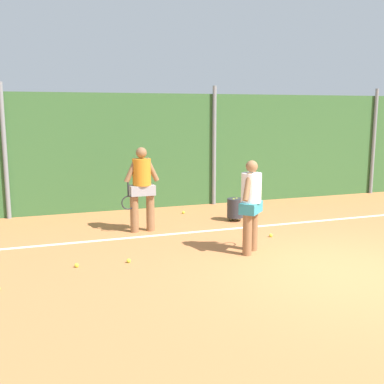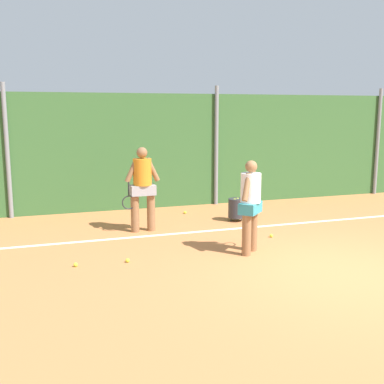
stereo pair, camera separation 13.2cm
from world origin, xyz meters
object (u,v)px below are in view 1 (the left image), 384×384
Objects in this scene: tennis_ball_3 at (129,261)px; player_foreground_near at (251,202)px; ball_hopper at (235,208)px; tennis_ball_6 at (183,212)px; tennis_ball_0 at (271,235)px; player_midcourt at (142,185)px; tennis_ball_7 at (77,265)px.

player_foreground_near is at bearing -3.82° from tennis_ball_3.
tennis_ball_3 is (-2.09, 0.14, -0.86)m from player_foreground_near.
ball_hopper reaches higher than tennis_ball_6.
player_midcourt is at bearing 150.96° from tennis_ball_0.
player_foreground_near is 24.16× the size of tennis_ball_7.
player_foreground_near is 3.03m from tennis_ball_7.
tennis_ball_3 is at bearing -121.91° from tennis_ball_6.
player_midcourt is 2.53m from tennis_ball_7.
player_midcourt reaches higher than tennis_ball_7.
tennis_ball_0 is (2.24, -1.25, -0.92)m from player_midcourt.
ball_hopper is at bearing 36.55° from tennis_ball_3.
tennis_ball_0 is 2.98m from tennis_ball_3.
tennis_ball_0 and tennis_ball_7 have the same top height.
ball_hopper is (2.15, 0.22, -0.66)m from player_midcourt.
tennis_ball_0 is at bearing 12.10° from tennis_ball_3.
tennis_ball_6 is at bearing 110.74° from tennis_ball_0.
ball_hopper is 4.18m from tennis_ball_7.
player_foreground_near is 2.26m from tennis_ball_3.
player_midcourt reaches higher than tennis_ball_0.
tennis_ball_6 is at bearing 58.09° from tennis_ball_3.
player_foreground_near is at bearing 124.46° from player_midcourt.
player_midcourt is at bearing -174.14° from ball_hopper.
ball_hopper is at bearing 27.26° from player_foreground_near.
tennis_ball_7 is at bearing -131.79° from tennis_ball_6.
ball_hopper is at bearing -174.95° from player_midcourt.
tennis_ball_7 is at bearing 50.12° from player_midcourt.
ball_hopper is at bearing 93.65° from tennis_ball_0.
tennis_ball_3 is (-2.82, -2.09, -0.26)m from ball_hopper.
player_foreground_near reaches higher than tennis_ball_6.
ball_hopper is 7.78× the size of tennis_ball_0.
tennis_ball_6 is 4.16m from tennis_ball_7.
player_midcourt is at bearing 50.92° from tennis_ball_7.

